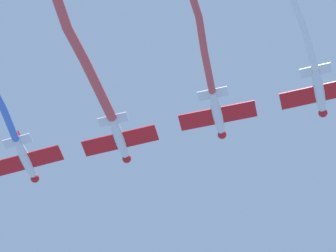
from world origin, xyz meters
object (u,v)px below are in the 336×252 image
object	(u,v)px
airplane_right_wing	(120,139)
airplane_slot	(26,160)
airplane_left_wing	(217,114)
airplane_lead	(319,92)

from	to	relation	value
airplane_right_wing	airplane_slot	distance (m)	8.90
airplane_left_wing	airplane_slot	xyz separation A→B (m)	(2.34, -17.63, 0.00)
airplane_right_wing	airplane_left_wing	bearing A→B (deg)	-90.33
airplane_left_wing	airplane_right_wing	bearing A→B (deg)	87.35
airplane_lead	airplane_slot	xyz separation A→B (m)	(3.51, -26.46, 0.30)
airplane_lead	airplane_left_wing	world-z (taller)	airplane_left_wing
airplane_lead	airplane_slot	size ratio (longest dim) A/B	1.00
airplane_lead	airplane_left_wing	size ratio (longest dim) A/B	1.00
airplane_right_wing	airplane_slot	xyz separation A→B (m)	(1.17, -8.82, 0.30)
airplane_right_wing	airplane_lead	bearing A→B (deg)	-90.33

